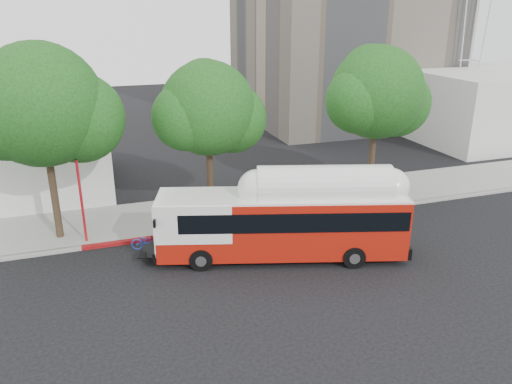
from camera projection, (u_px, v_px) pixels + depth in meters
ground at (263, 261)px, 23.20m from camera, size 120.00×120.00×0.00m
sidewalk at (226, 209)px, 28.96m from camera, size 60.00×5.00×0.15m
curb_strip at (239, 227)px, 26.64m from camera, size 60.00×0.30×0.15m
red_curb_segment at (183, 234)px, 25.75m from camera, size 10.00×0.32×0.16m
street_tree_left at (53, 109)px, 23.32m from camera, size 6.67×5.80×9.74m
street_tree_mid at (215, 112)px, 26.38m from camera, size 5.75×5.00×8.62m
street_tree_right at (383, 96)px, 29.07m from camera, size 6.21×5.40×9.18m
transit_bus at (283, 224)px, 22.98m from camera, size 12.25×5.55×3.59m
signal_pole at (81, 199)px, 24.08m from camera, size 0.13×0.44×4.66m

